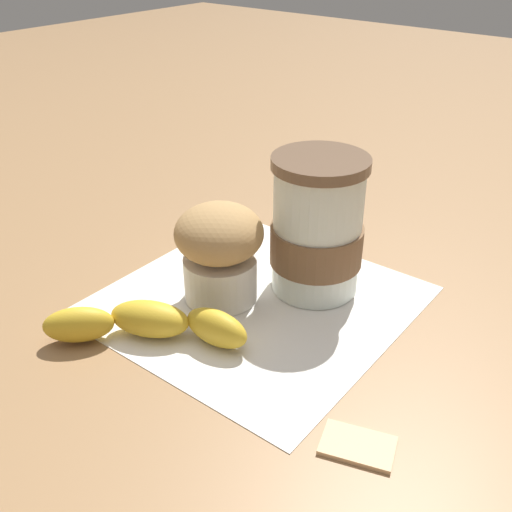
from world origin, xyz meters
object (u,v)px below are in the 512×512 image
object	(u,v)px
coffee_cup	(317,229)
banana	(148,323)
muffin	(220,250)
sugar_packet	(358,444)

from	to	relation	value
coffee_cup	banana	size ratio (longest dim) A/B	0.87
coffee_cup	banana	bearing A→B (deg)	-21.61
coffee_cup	banana	distance (m)	0.17
muffin	banana	world-z (taller)	muffin
banana	sugar_packet	distance (m)	0.20
coffee_cup	muffin	size ratio (longest dim) A/B	1.41
banana	muffin	bearing A→B (deg)	177.19
sugar_packet	muffin	bearing A→B (deg)	-111.46
muffin	sugar_packet	bearing A→B (deg)	68.54
banana	sugar_packet	xyz separation A→B (m)	(-0.01, 0.20, -0.01)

